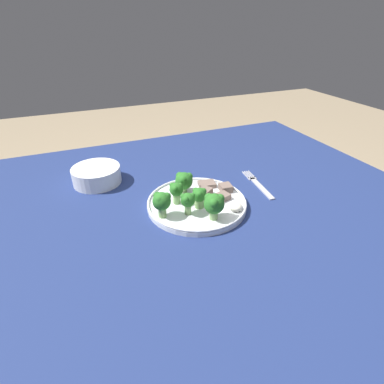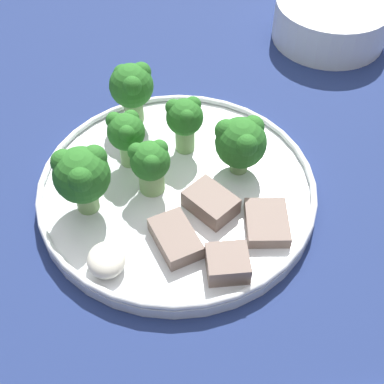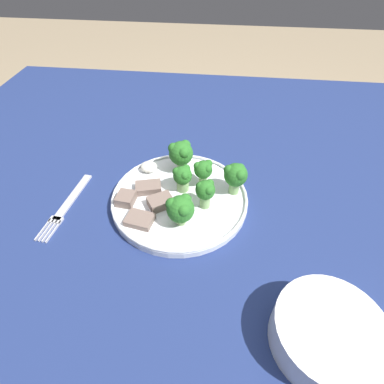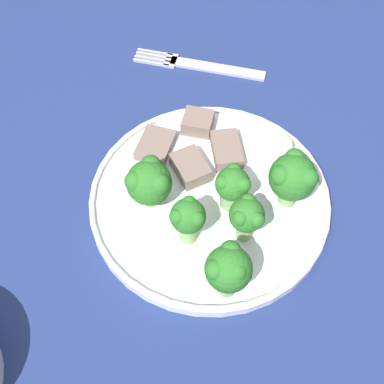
# 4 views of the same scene
# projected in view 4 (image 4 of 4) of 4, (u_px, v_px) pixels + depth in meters

# --- Properties ---
(table) EXTENTS (1.35, 1.12, 0.76)m
(table) POSITION_uv_depth(u_px,v_px,m) (231.00, 282.00, 0.62)
(table) COLOR navy
(table) RESTS_ON ground_plane
(dinner_plate) EXTENTS (0.26, 0.26, 0.02)m
(dinner_plate) POSITION_uv_depth(u_px,v_px,m) (210.00, 200.00, 0.57)
(dinner_plate) COLOR white
(dinner_plate) RESTS_ON table
(fork) EXTENTS (0.04, 0.17, 0.00)m
(fork) POSITION_uv_depth(u_px,v_px,m) (200.00, 66.00, 0.69)
(fork) COLOR #B2B2B7
(fork) RESTS_ON table
(broccoli_floret_near_rim_left) EXTENTS (0.04, 0.04, 0.05)m
(broccoli_floret_near_rim_left) POSITION_uv_depth(u_px,v_px,m) (232.00, 185.00, 0.54)
(broccoli_floret_near_rim_left) COLOR #7FA866
(broccoli_floret_near_rim_left) RESTS_ON dinner_plate
(broccoli_floret_center_left) EXTENTS (0.04, 0.03, 0.06)m
(broccoli_floret_center_left) POSITION_uv_depth(u_px,v_px,m) (247.00, 216.00, 0.51)
(broccoli_floret_center_left) COLOR #7FA866
(broccoli_floret_center_left) RESTS_ON dinner_plate
(broccoli_floret_back_left) EXTENTS (0.04, 0.03, 0.06)m
(broccoli_floret_back_left) POSITION_uv_depth(u_px,v_px,m) (188.00, 219.00, 0.51)
(broccoli_floret_back_left) COLOR #7FA866
(broccoli_floret_back_left) RESTS_ON dinner_plate
(broccoli_floret_front_left) EXTENTS (0.04, 0.04, 0.06)m
(broccoli_floret_front_left) POSITION_uv_depth(u_px,v_px,m) (229.00, 269.00, 0.47)
(broccoli_floret_front_left) COLOR #7FA866
(broccoli_floret_front_left) RESTS_ON dinner_plate
(broccoli_floret_center_back) EXTENTS (0.05, 0.05, 0.06)m
(broccoli_floret_center_back) POSITION_uv_depth(u_px,v_px,m) (149.00, 182.00, 0.54)
(broccoli_floret_center_back) COLOR #7FA866
(broccoli_floret_center_back) RESTS_ON dinner_plate
(broccoli_floret_mid_cluster) EXTENTS (0.05, 0.05, 0.07)m
(broccoli_floret_mid_cluster) POSITION_uv_depth(u_px,v_px,m) (293.00, 177.00, 0.53)
(broccoli_floret_mid_cluster) COLOR #7FA866
(broccoli_floret_mid_cluster) RESTS_ON dinner_plate
(meat_slice_front_slice) EXTENTS (0.05, 0.04, 0.01)m
(meat_slice_front_slice) POSITION_uv_depth(u_px,v_px,m) (227.00, 150.00, 0.59)
(meat_slice_front_slice) COLOR #756056
(meat_slice_front_slice) RESTS_ON dinner_plate
(meat_slice_middle_slice) EXTENTS (0.05, 0.04, 0.01)m
(meat_slice_middle_slice) POSITION_uv_depth(u_px,v_px,m) (156.00, 145.00, 0.60)
(meat_slice_middle_slice) COLOR #756056
(meat_slice_middle_slice) RESTS_ON dinner_plate
(meat_slice_rear_slice) EXTENTS (0.05, 0.05, 0.02)m
(meat_slice_rear_slice) POSITION_uv_depth(u_px,v_px,m) (190.00, 167.00, 0.58)
(meat_slice_rear_slice) COLOR #756056
(meat_slice_rear_slice) RESTS_ON dinner_plate
(meat_slice_edge_slice) EXTENTS (0.03, 0.04, 0.02)m
(meat_slice_edge_slice) POSITION_uv_depth(u_px,v_px,m) (198.00, 122.00, 0.61)
(meat_slice_edge_slice) COLOR #756056
(meat_slice_edge_slice) RESTS_ON dinner_plate
(sauce_dollop) EXTENTS (0.03, 0.03, 0.02)m
(sauce_dollop) POSITION_uv_depth(u_px,v_px,m) (280.00, 145.00, 0.60)
(sauce_dollop) COLOR silver
(sauce_dollop) RESTS_ON dinner_plate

